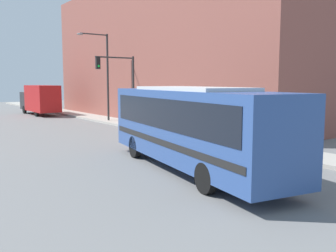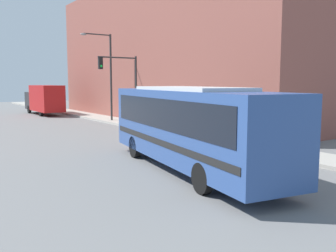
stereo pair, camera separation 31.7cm
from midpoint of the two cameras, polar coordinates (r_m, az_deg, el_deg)
ground_plane at (r=15.94m, az=3.61°, el=-6.32°), size 120.00×120.00×0.00m
sidewalk at (r=35.85m, az=-8.96°, el=1.03°), size 2.47×70.00×0.18m
building_facade at (r=35.67m, az=-1.08°, el=11.36°), size 6.00×32.94×12.96m
city_bus at (r=15.10m, az=3.91°, el=0.51°), size 4.40×11.33×3.40m
delivery_truck at (r=43.56m, az=-18.13°, el=3.96°), size 2.25×8.01×3.24m
fire_hydrant at (r=20.70m, az=11.30°, el=-1.96°), size 0.23×0.31×0.68m
traffic_light_pole at (r=29.25m, az=-6.49°, el=7.25°), size 3.28×0.35×5.41m
parking_meter at (r=24.85m, az=2.01°, el=0.92°), size 0.14×0.14×1.34m
street_lamp at (r=33.82m, az=-9.01°, el=8.51°), size 2.86×0.28×7.60m
pedestrian_near_corner at (r=28.82m, az=-1.68°, el=1.73°), size 0.34×0.34×1.78m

